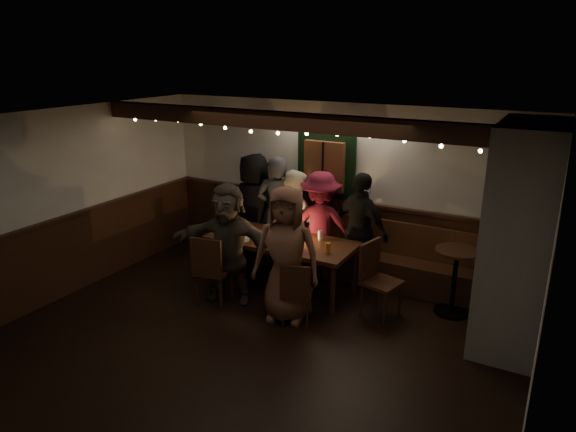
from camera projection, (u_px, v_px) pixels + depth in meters
The scene contains 13 objects.
room at pixel (382, 235), 6.53m from camera, with size 6.02×5.01×2.62m.
dining_table at pixel (281, 244), 7.31m from camera, with size 2.12×0.91×0.92m.
chair_near_left at pixel (210, 266), 6.88m from camera, with size 0.52×0.52×0.99m.
chair_near_right at pixel (296, 290), 6.39m from camera, with size 0.48×0.48×0.83m.
chair_end at pixel (376, 274), 6.66m from camera, with size 0.53×0.53×0.98m.
high_top at pixel (455, 273), 6.64m from camera, with size 0.56×0.56×0.89m.
person_a at pixel (254, 208), 8.30m from camera, with size 0.87×0.56×1.77m, color black.
person_b at pixel (277, 212), 8.06m from camera, with size 0.65×0.43×1.79m, color #2F3037.
person_c at pixel (295, 221), 7.95m from camera, with size 0.78×0.61×1.61m, color beige.
person_d at pixel (320, 226), 7.66m from camera, with size 1.06×0.61×1.65m, color #5B1124.
person_e at pixel (361, 230), 7.38m from camera, with size 0.99×0.41×1.70m, color black.
person_f at pixel (228, 243), 6.93m from camera, with size 1.55×0.49×1.67m, color #40362E.
person_g at pixel (287, 255), 6.41m from camera, with size 0.86×0.56×1.77m, color brown.
Camera 1 is at (2.99, -4.54, 3.31)m, focal length 32.00 mm.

